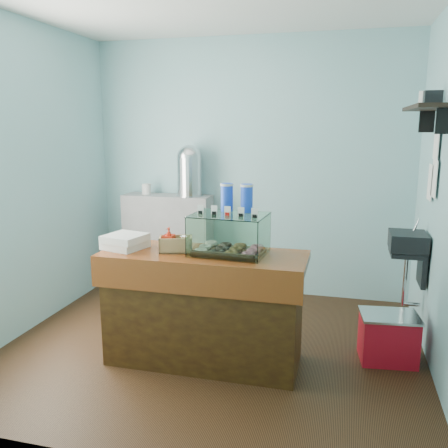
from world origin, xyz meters
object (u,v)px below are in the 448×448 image
(counter, at_px, (204,307))
(display_case, at_px, (231,231))
(coffee_urn, at_px, (190,169))
(red_cooler, at_px, (388,337))

(counter, relative_size, display_case, 2.71)
(display_case, bearing_deg, counter, -157.28)
(coffee_urn, xyz_separation_m, red_cooler, (2.07, -1.20, -1.20))
(counter, height_order, coffee_urn, coffee_urn)
(display_case, distance_m, coffee_urn, 1.75)
(counter, height_order, display_case, display_case)
(red_cooler, bearing_deg, coffee_urn, 143.09)
(display_case, height_order, coffee_urn, coffee_urn)
(coffee_urn, height_order, red_cooler, coffee_urn)
(display_case, bearing_deg, red_cooler, 17.63)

